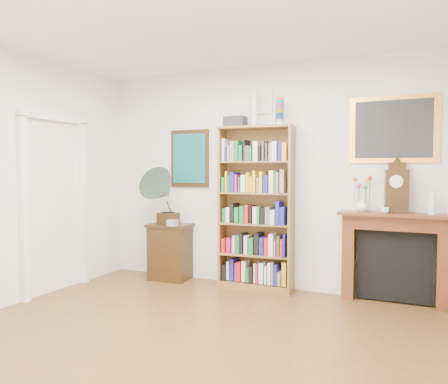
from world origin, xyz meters
The scene contains 14 objects.
room centered at (0.00, 0.00, 1.40)m, with size 4.51×5.01×2.81m.
door_casing centered at (-2.21, 1.20, 1.26)m, with size 0.08×1.02×2.17m.
teal_poster centered at (-1.05, 2.48, 1.65)m, with size 0.58×0.04×0.78m.
small_picture centered at (0.00, 2.48, 2.35)m, with size 0.26×0.04×0.30m.
gilt_painting centered at (1.55, 2.48, 1.95)m, with size 0.95×0.04×0.75m.
bookshelf centered at (-0.02, 2.31, 1.14)m, with size 0.96×0.41×2.34m.
side_cabinet centered at (-1.25, 2.28, 0.38)m, with size 0.56×0.41×0.76m, color black.
fireplace centered at (1.59, 2.41, 0.59)m, with size 1.21×0.29×1.02m.
gramophone centered at (-1.31, 2.20, 1.20)m, with size 0.48×0.60×0.77m.
cd_stack centered at (-1.11, 2.12, 0.80)m, with size 0.12×0.12×0.08m, color #A5A4AF.
mantel_clock centered at (1.60, 2.38, 1.29)m, with size 0.26×0.18×0.55m.
flower_vase centered at (1.24, 2.38, 1.10)m, with size 0.14×0.14×0.15m, color white.
teacup centered at (1.50, 2.27, 1.06)m, with size 0.09×0.09×0.07m, color silver.
bottle_left centered at (1.96, 2.32, 1.14)m, with size 0.07×0.07×0.24m, color silver.
Camera 1 is at (1.87, -2.77, 1.50)m, focal length 35.00 mm.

